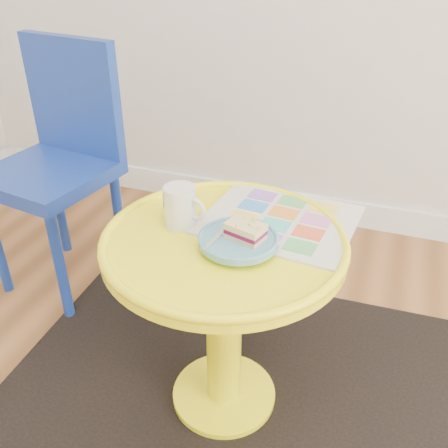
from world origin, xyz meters
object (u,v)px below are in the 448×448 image
(plate, at_px, (238,241))
(newspaper, at_px, (280,220))
(chair, at_px, (60,153))
(side_table, at_px, (224,290))
(mug, at_px, (181,205))

(plate, bearing_deg, newspaper, 67.93)
(chair, relative_size, plate, 4.82)
(side_table, xyz_separation_m, plate, (0.04, -0.03, 0.17))
(side_table, relative_size, newspaper, 1.61)
(newspaper, relative_size, plate, 1.99)
(side_table, distance_m, newspaper, 0.23)
(side_table, height_order, chair, chair)
(side_table, height_order, plate, plate)
(chair, xyz_separation_m, plate, (0.79, -0.42, 0.07))
(chair, relative_size, mug, 7.84)
(side_table, bearing_deg, chair, 152.13)
(chair, height_order, mug, chair)
(plate, bearing_deg, mug, 162.99)
(mug, bearing_deg, side_table, 0.57)
(plate, bearing_deg, side_table, 149.84)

